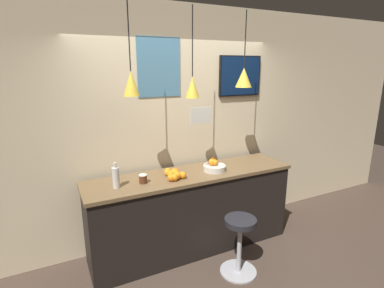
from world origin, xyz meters
The scene contains 14 objects.
ground_plane centered at (0.00, 0.00, 0.00)m, with size 14.00×14.00×0.00m, color #47382D.
back_wall centered at (0.00, 1.03, 1.45)m, with size 8.00×0.06×2.90m.
service_counter centered at (0.00, 0.62, 0.49)m, with size 2.49×0.61×0.98m.
bar_stool centered at (0.25, -0.03, 0.42)m, with size 0.40×0.40×0.65m.
fruit_bowl centered at (0.28, 0.58, 1.04)m, with size 0.27×0.27×0.15m.
orange_pile centered at (-0.25, 0.57, 1.02)m, with size 0.23×0.30×0.09m.
juice_bottle centered at (-0.89, 0.57, 1.10)m, with size 0.07×0.07×0.27m.
spread_jar centered at (-0.61, 0.57, 1.03)m, with size 0.09×0.09×0.10m.
pendant_lamp_left centered at (-0.67, 0.61, 2.03)m, with size 0.16×0.16×0.90m.
pendant_lamp_middle centered at (0.00, 0.61, 1.98)m, with size 0.15×0.15×0.95m.
pendant_lamp_right centered at (0.67, 0.61, 2.07)m, with size 0.19×0.19×0.85m.
mounted_tv centered at (0.88, 0.98, 2.07)m, with size 0.62×0.04×0.52m.
hanging_menu_board centered at (-0.01, 0.39, 1.69)m, with size 0.24×0.01×0.17m.
wall_poster centered at (-0.23, 1.00, 2.18)m, with size 0.52×0.01×0.67m.
Camera 1 is at (-1.47, -2.34, 2.19)m, focal length 28.00 mm.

